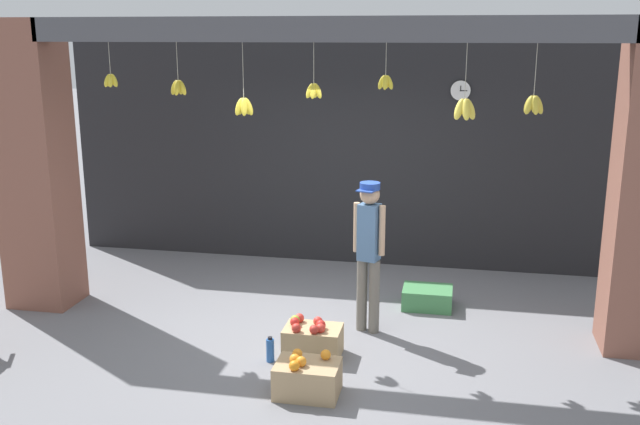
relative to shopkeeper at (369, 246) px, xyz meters
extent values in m
plane|color=slate|center=(-0.54, -0.19, -0.92)|extent=(60.00, 60.00, 0.00)
cube|color=#232326|center=(-0.54, 2.30, 0.67)|extent=(7.69, 0.12, 3.18)
cube|color=brown|center=(-3.74, 0.11, 0.67)|extent=(0.70, 0.60, 3.18)
cube|color=#4C4C51|center=(-0.54, -0.07, 2.14)|extent=(5.79, 0.24, 0.24)
cylinder|color=#B2AD99|center=(-2.66, -0.09, 1.86)|extent=(0.01, 0.01, 0.32)
ellipsoid|color=yellow|center=(-2.62, -0.09, 1.63)|extent=(0.10, 0.05, 0.15)
ellipsoid|color=yellow|center=(-2.65, -0.06, 1.63)|extent=(0.07, 0.09, 0.15)
ellipsoid|color=yellow|center=(-2.69, -0.07, 1.63)|extent=(0.09, 0.08, 0.15)
ellipsoid|color=yellow|center=(-2.69, -0.11, 1.63)|extent=(0.09, 0.08, 0.15)
ellipsoid|color=yellow|center=(-2.65, -0.13, 1.63)|extent=(0.07, 0.09, 0.15)
cylinder|color=#B2AD99|center=(-1.96, -0.03, 1.83)|extent=(0.01, 0.01, 0.38)
ellipsoid|color=yellow|center=(-1.92, -0.03, 1.57)|extent=(0.11, 0.06, 0.17)
ellipsoid|color=yellow|center=(-1.96, 0.01, 1.57)|extent=(0.06, 0.11, 0.17)
ellipsoid|color=yellow|center=(-2.00, -0.03, 1.57)|extent=(0.11, 0.06, 0.17)
ellipsoid|color=yellow|center=(-1.96, -0.07, 1.57)|extent=(0.06, 0.11, 0.17)
cylinder|color=#B2AD99|center=(-1.26, -0.07, 1.75)|extent=(0.01, 0.01, 0.54)
ellipsoid|color=yellow|center=(-1.21, -0.07, 1.39)|extent=(0.13, 0.07, 0.19)
ellipsoid|color=yellow|center=(-1.25, -0.03, 1.39)|extent=(0.09, 0.12, 0.20)
ellipsoid|color=yellow|center=(-1.30, -0.04, 1.39)|extent=(0.12, 0.10, 0.20)
ellipsoid|color=yellow|center=(-1.30, -0.10, 1.39)|extent=(0.12, 0.10, 0.20)
ellipsoid|color=yellow|center=(-1.25, -0.12, 1.39)|extent=(0.09, 0.12, 0.20)
cylinder|color=#B2AD99|center=(-0.55, -0.10, 1.82)|extent=(0.01, 0.01, 0.39)
ellipsoid|color=yellow|center=(-0.51, -0.10, 1.56)|extent=(0.10, 0.06, 0.16)
ellipsoid|color=yellow|center=(-0.55, -0.06, 1.56)|extent=(0.06, 0.10, 0.16)
ellipsoid|color=yellow|center=(-0.59, -0.10, 1.56)|extent=(0.10, 0.06, 0.16)
ellipsoid|color=yellow|center=(-0.55, -0.14, 1.56)|extent=(0.06, 0.10, 0.16)
cylinder|color=#B2AD99|center=(0.14, -0.07, 1.87)|extent=(0.01, 0.01, 0.30)
ellipsoid|color=yellow|center=(0.18, -0.07, 1.65)|extent=(0.10, 0.05, 0.15)
ellipsoid|color=yellow|center=(0.14, -0.03, 1.65)|extent=(0.05, 0.10, 0.15)
ellipsoid|color=yellow|center=(0.10, -0.07, 1.65)|extent=(0.10, 0.05, 0.15)
ellipsoid|color=yellow|center=(0.14, -0.11, 1.65)|extent=(0.05, 0.10, 0.15)
cylinder|color=#B2AD99|center=(0.88, -0.11, 1.76)|extent=(0.01, 0.01, 0.50)
ellipsoid|color=yellow|center=(0.94, -0.11, 1.42)|extent=(0.14, 0.08, 0.22)
ellipsoid|color=yellow|center=(0.90, -0.06, 1.42)|extent=(0.10, 0.14, 0.22)
ellipsoid|color=yellow|center=(0.84, -0.08, 1.42)|extent=(0.13, 0.12, 0.23)
ellipsoid|color=yellow|center=(0.84, -0.14, 1.42)|extent=(0.13, 0.12, 0.23)
ellipsoid|color=yellow|center=(0.90, -0.16, 1.42)|extent=(0.10, 0.14, 0.22)
cylinder|color=#B2AD99|center=(1.50, -0.12, 1.78)|extent=(0.01, 0.01, 0.46)
ellipsoid|color=gold|center=(1.54, -0.12, 1.47)|extent=(0.12, 0.07, 0.19)
ellipsoid|color=gold|center=(1.51, -0.08, 1.47)|extent=(0.09, 0.12, 0.19)
ellipsoid|color=gold|center=(1.46, -0.10, 1.47)|extent=(0.12, 0.10, 0.20)
ellipsoid|color=gold|center=(1.46, -0.15, 1.47)|extent=(0.12, 0.10, 0.20)
ellipsoid|color=gold|center=(1.51, -0.17, 1.47)|extent=(0.09, 0.12, 0.19)
cylinder|color=#6B665B|center=(0.07, -0.02, -0.53)|extent=(0.11, 0.11, 0.78)
cylinder|color=#6B665B|center=(-0.07, 0.02, -0.53)|extent=(0.11, 0.11, 0.78)
cube|color=#4C7099|center=(0.00, 0.00, 0.15)|extent=(0.24, 0.22, 0.58)
cylinder|color=tan|center=(0.13, -0.04, 0.18)|extent=(0.06, 0.06, 0.51)
cylinder|color=tan|center=(-0.13, 0.04, 0.18)|extent=(0.06, 0.06, 0.51)
sphere|color=tan|center=(0.00, 0.00, 0.54)|extent=(0.20, 0.20, 0.20)
cylinder|color=#234299|center=(0.00, 0.00, 0.63)|extent=(0.21, 0.21, 0.07)
cube|color=#234299|center=(-0.03, -0.10, 0.60)|extent=(0.20, 0.15, 0.01)
cube|color=tan|center=(-0.33, -1.44, -0.78)|extent=(0.55, 0.40, 0.29)
sphere|color=orange|center=(-0.44, -1.46, -0.60)|extent=(0.09, 0.09, 0.09)
sphere|color=orange|center=(-0.19, -1.33, -0.60)|extent=(0.09, 0.09, 0.09)
sphere|color=orange|center=(-0.41, -1.59, -0.60)|extent=(0.09, 0.09, 0.09)
sphere|color=orange|center=(-0.38, -1.50, -0.60)|extent=(0.09, 0.09, 0.09)
sphere|color=orange|center=(-0.44, -1.36, -0.60)|extent=(0.09, 0.09, 0.09)
cube|color=tan|center=(-0.44, -0.68, -0.78)|extent=(0.55, 0.37, 0.29)
sphere|color=red|center=(-0.35, -0.77, -0.60)|extent=(0.09, 0.09, 0.09)
sphere|color=red|center=(-0.36, -0.69, -0.60)|extent=(0.09, 0.09, 0.09)
sphere|color=#99B238|center=(-0.63, -0.62, -0.60)|extent=(0.09, 0.09, 0.09)
sphere|color=red|center=(-0.60, -0.57, -0.60)|extent=(0.09, 0.09, 0.09)
sphere|color=red|center=(-0.41, -0.61, -0.60)|extent=(0.09, 0.09, 0.09)
sphere|color=red|center=(-0.40, -0.82, -0.60)|extent=(0.09, 0.09, 0.09)
sphere|color=red|center=(-0.57, -0.81, -0.60)|extent=(0.09, 0.09, 0.09)
sphere|color=red|center=(-0.62, -0.68, -0.60)|extent=(0.09, 0.09, 0.09)
cube|color=#42844C|center=(0.58, 0.79, -0.81)|extent=(0.55, 0.43, 0.23)
cylinder|color=#2D60AD|center=(-0.81, -0.89, -0.81)|extent=(0.08, 0.08, 0.22)
cylinder|color=black|center=(-0.81, -0.89, -0.69)|extent=(0.04, 0.04, 0.02)
cylinder|color=black|center=(0.84, 2.23, 1.41)|extent=(0.26, 0.01, 0.26)
cylinder|color=white|center=(0.84, 2.22, 1.41)|extent=(0.24, 0.02, 0.24)
cube|color=black|center=(0.84, 2.20, 1.43)|extent=(0.01, 0.01, 0.07)
cube|color=black|center=(0.87, 2.20, 1.41)|extent=(0.09, 0.01, 0.01)
camera|label=1|loc=(0.85, -6.89, 2.11)|focal=40.00mm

